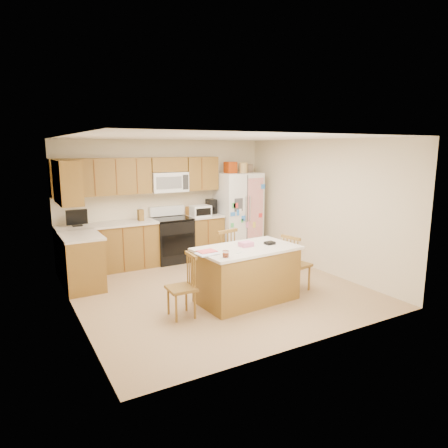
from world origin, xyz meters
TOP-DOWN VIEW (x-y plane):
  - ground at (0.00, 0.00)m, footprint 4.50×4.50m
  - room_shell at (0.00, 0.00)m, footprint 4.60×4.60m
  - cabinetry at (-0.98, 1.79)m, footprint 3.36×1.56m
  - stove at (0.00, 1.94)m, footprint 0.76×0.65m
  - refrigerator at (1.57, 1.87)m, footprint 0.90×0.79m
  - island at (0.16, -0.68)m, footprint 1.68×1.01m
  - windsor_chair_left at (-0.95, -0.75)m, footprint 0.38×0.40m
  - windsor_chair_back at (0.13, 0.06)m, footprint 0.51×0.50m
  - windsor_chair_right at (1.10, -0.70)m, footprint 0.46×0.48m

SIDE VIEW (x-z plane):
  - ground at x=0.00m, z-range 0.00..0.00m
  - windsor_chair_left at x=-0.95m, z-range -0.02..0.87m
  - island at x=0.16m, z-range -0.04..0.90m
  - windsor_chair_right at x=1.10m, z-range -0.03..0.92m
  - stove at x=0.00m, z-range -0.09..1.04m
  - windsor_chair_back at x=0.13m, z-range -0.03..0.99m
  - cabinetry at x=-0.98m, z-range -0.16..1.99m
  - refrigerator at x=1.57m, z-range -0.10..1.94m
  - room_shell at x=0.00m, z-range 0.18..2.70m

